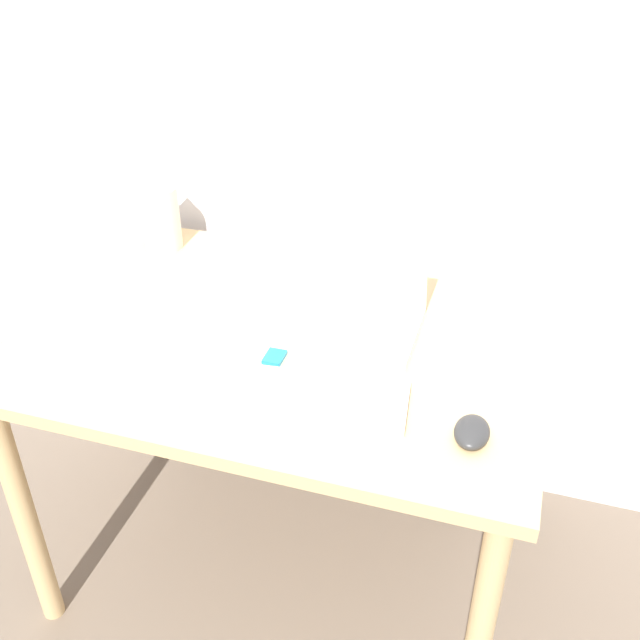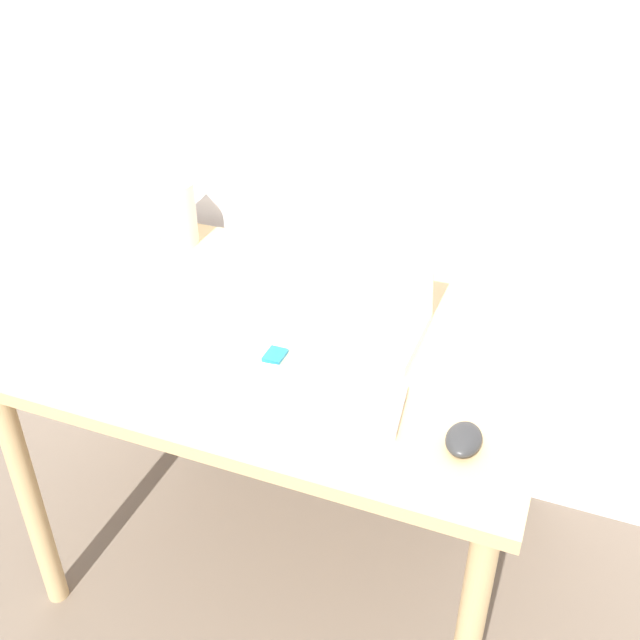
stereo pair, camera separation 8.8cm
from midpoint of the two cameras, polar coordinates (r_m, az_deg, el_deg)
The scene contains 7 objects.
wall_back at distance 1.78m, azimuth 0.45°, elevation 21.76°, with size 6.00×0.05×2.50m.
desk at distance 1.65m, azimuth -4.24°, elevation -3.57°, with size 1.11×0.78×0.71m.
laptop at distance 1.60m, azimuth 0.21°, elevation 1.36°, with size 0.33×0.22×0.23m.
keyboard at distance 1.41m, azimuth -3.51°, elevation -5.76°, with size 0.43×0.19×0.02m.
mouse at distance 1.34m, azimuth 9.65°, elevation -8.45°, with size 0.06×0.09×0.03m.
vase at distance 1.93m, azimuth -13.45°, elevation 8.45°, with size 0.10×0.10×0.23m.
mp3_player at distance 1.52m, azimuth -5.15°, elevation -2.88°, with size 0.04×0.05×0.01m.
Camera 1 is at (0.46, -0.84, 1.61)m, focal length 42.00 mm.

